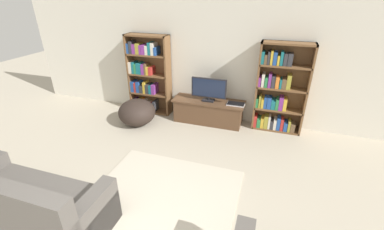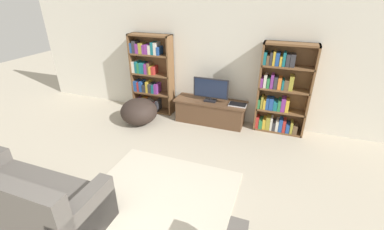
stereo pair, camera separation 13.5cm
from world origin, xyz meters
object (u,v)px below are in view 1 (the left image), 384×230
object	(u,v)px
couch_left_sectional	(28,207)
laptop	(236,104)
bookshelf_left	(147,75)
beanbag_ottoman	(137,112)
bookshelf_right	(278,91)
tv_stand	(208,111)
television	(209,89)

from	to	relation	value
couch_left_sectional	laptop	bearing A→B (deg)	60.07
bookshelf_left	beanbag_ottoman	distance (m)	0.91
bookshelf_left	bookshelf_right	xyz separation A→B (m)	(2.78, -0.00, -0.04)
bookshelf_left	tv_stand	size ratio (longest dim) A/B	1.16
couch_left_sectional	bookshelf_left	bearing A→B (deg)	92.58
television	bookshelf_left	bearing A→B (deg)	174.00
couch_left_sectional	beanbag_ottoman	xyz separation A→B (m)	(-0.09, 2.71, -0.03)
tv_stand	beanbag_ottoman	world-z (taller)	beanbag_ottoman
laptop	couch_left_sectional	world-z (taller)	couch_left_sectional
beanbag_ottoman	bookshelf_right	bearing A→B (deg)	14.30
bookshelf_right	laptop	distance (m)	0.84
bookshelf_left	laptop	world-z (taller)	bookshelf_left
bookshelf_right	beanbag_ottoman	bearing A→B (deg)	-165.70
tv_stand	couch_left_sectional	distance (m)	3.51
bookshelf_right	tv_stand	bearing A→B (deg)	-174.36
bookshelf_right	bookshelf_left	bearing A→B (deg)	179.99
bookshelf_left	laptop	xyz separation A→B (m)	(2.01, -0.17, -0.35)
television	laptop	world-z (taller)	television
tv_stand	couch_left_sectional	size ratio (longest dim) A/B	0.80
laptop	tv_stand	bearing A→B (deg)	176.24
bookshelf_right	couch_left_sectional	world-z (taller)	bookshelf_right
television	beanbag_ottoman	world-z (taller)	television
bookshelf_left	bookshelf_right	size ratio (longest dim) A/B	1.00
tv_stand	bookshelf_left	bearing A→B (deg)	174.78
television	couch_left_sectional	size ratio (longest dim) A/B	0.39
bookshelf_left	couch_left_sectional	size ratio (longest dim) A/B	0.93
television	beanbag_ottoman	bearing A→B (deg)	-158.62
laptop	couch_left_sectional	bearing A→B (deg)	-119.93
television	couch_left_sectional	xyz separation A→B (m)	(-1.29, -3.25, -0.44)
beanbag_ottoman	couch_left_sectional	bearing A→B (deg)	-88.09
television	beanbag_ottoman	size ratio (longest dim) A/B	0.95
bookshelf_right	television	bearing A→B (deg)	-173.53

